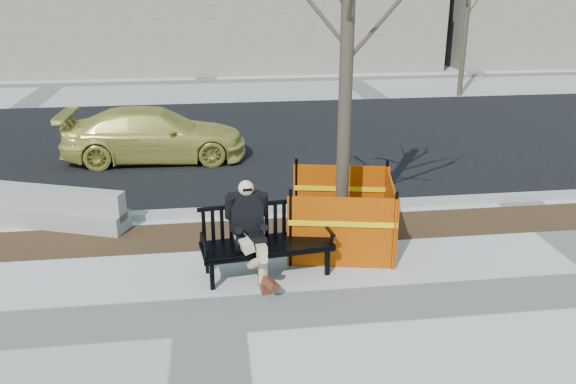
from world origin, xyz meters
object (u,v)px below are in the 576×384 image
at_px(jersey_barrier_left, 59,226).
at_px(tree_fence, 340,245).
at_px(sedan, 157,160).
at_px(seated_man, 249,274).
at_px(bench, 267,274).

bearing_deg(jersey_barrier_left, tree_fence, 4.05).
bearing_deg(jersey_barrier_left, sedan, 90.66).
bearing_deg(seated_man, sedan, 99.25).
relative_size(seated_man, tree_fence, 0.23).
bearing_deg(sedan, bench, -160.13).
bearing_deg(bench, sedan, 101.44).
relative_size(bench, tree_fence, 0.32).
bearing_deg(seated_man, jersey_barrier_left, 138.06).
relative_size(tree_fence, sedan, 1.44).
distance_m(tree_fence, jersey_barrier_left, 5.10).
height_order(seated_man, jersey_barrier_left, seated_man).
height_order(seated_man, tree_fence, tree_fence).
relative_size(bench, seated_man, 1.38).
height_order(seated_man, sedan, seated_man).
bearing_deg(tree_fence, jersey_barrier_left, 163.41).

